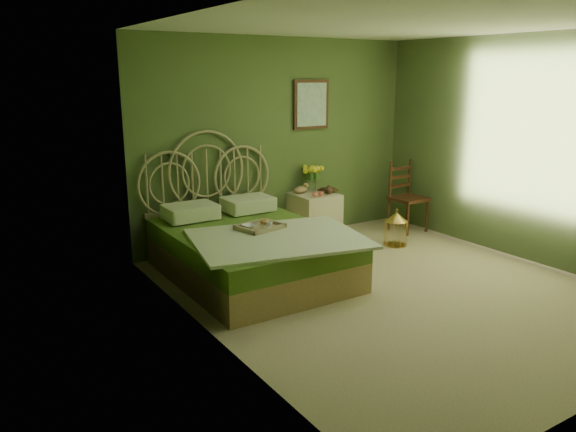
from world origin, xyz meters
TOP-DOWN VIEW (x-y plane):
  - floor at (0.00, 0.00)m, footprint 4.50×4.50m
  - ceiling at (0.00, 0.00)m, footprint 4.50×4.50m
  - wall_back at (0.00, 2.25)m, footprint 4.00×0.00m
  - wall_left at (-2.00, 0.00)m, footprint 0.00×4.50m
  - wall_right at (2.00, 0.00)m, footprint 0.00×4.50m
  - wall_art at (0.50, 2.22)m, footprint 0.54×0.04m
  - bed at (-1.04, 1.17)m, footprint 1.90×2.39m
  - nightstand at (0.40, 1.99)m, footprint 0.55×0.55m
  - chair at (1.70, 1.65)m, footprint 0.44×0.44m
  - birdcage at (1.08, 1.13)m, footprint 0.29×0.29m
  - book_lower at (0.58, 2.00)m, footprint 0.27×0.29m
  - book_upper at (0.58, 2.00)m, footprint 0.23×0.27m
  - cereal_bowl at (-1.09, 1.07)m, footprint 0.16×0.16m
  - coffee_cup at (-0.91, 0.96)m, footprint 0.09×0.09m

SIDE VIEW (x-z plane):
  - floor at x=0.00m, z-range 0.00..0.00m
  - birdcage at x=1.08m, z-range 0.00..0.43m
  - bed at x=-1.04m, z-range -0.42..1.06m
  - nightstand at x=0.40m, z-range -0.15..0.88m
  - chair at x=1.70m, z-range 0.05..1.03m
  - cereal_bowl at x=-1.09m, z-range 0.57..0.61m
  - coffee_cup at x=-0.91m, z-range 0.57..0.64m
  - book_lower at x=0.58m, z-range 0.60..0.63m
  - book_upper at x=0.58m, z-range 0.63..0.64m
  - wall_back at x=0.00m, z-range -0.70..3.30m
  - wall_left at x=-2.00m, z-range -0.95..3.55m
  - wall_right at x=2.00m, z-range -0.95..3.55m
  - wall_art at x=0.50m, z-range 1.43..2.07m
  - ceiling at x=0.00m, z-range 2.60..2.60m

